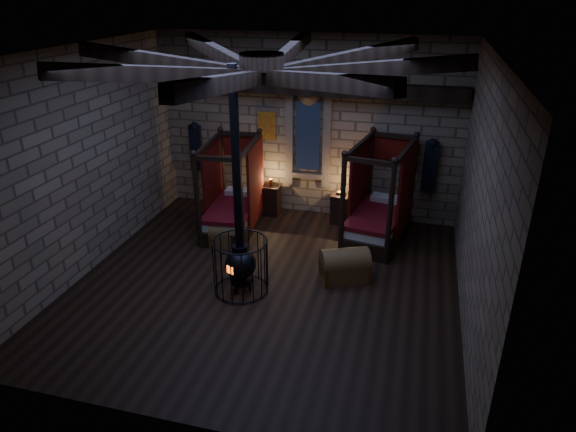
% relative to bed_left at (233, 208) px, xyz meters
% --- Properties ---
extents(room, '(7.02, 7.02, 4.29)m').
position_rel_bed_left_xyz_m(room, '(1.42, -2.02, 3.24)').
color(room, black).
rests_on(room, ground).
extents(bed_left, '(1.20, 2.04, 2.05)m').
position_rel_bed_left_xyz_m(bed_left, '(0.00, 0.00, 0.00)').
color(bed_left, black).
rests_on(bed_left, ground).
extents(bed_right, '(1.41, 2.20, 2.14)m').
position_rel_bed_left_xyz_m(bed_right, '(3.23, 0.36, 0.02)').
color(bed_right, black).
rests_on(bed_right, ground).
extents(trunk_left, '(0.80, 0.57, 0.54)m').
position_rel_bed_left_xyz_m(trunk_left, '(0.17, -0.82, -0.27)').
color(trunk_left, brown).
rests_on(trunk_left, ground).
extents(trunk_right, '(1.04, 0.88, 0.65)m').
position_rel_bed_left_xyz_m(trunk_right, '(2.81, -1.57, -0.22)').
color(trunk_right, brown).
rests_on(trunk_right, ground).
extents(nightstand_left, '(0.46, 0.44, 0.91)m').
position_rel_bed_left_xyz_m(nightstand_left, '(0.60, 1.01, -0.12)').
color(nightstand_left, black).
rests_on(nightstand_left, ground).
extents(nightstand_right, '(0.49, 0.47, 0.77)m').
position_rel_bed_left_xyz_m(nightstand_right, '(2.32, 0.93, -0.14)').
color(nightstand_right, black).
rests_on(nightstand_right, ground).
extents(stove, '(1.00, 1.00, 4.05)m').
position_rel_bed_left_xyz_m(stove, '(1.05, -2.44, 0.11)').
color(stove, black).
rests_on(stove, ground).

